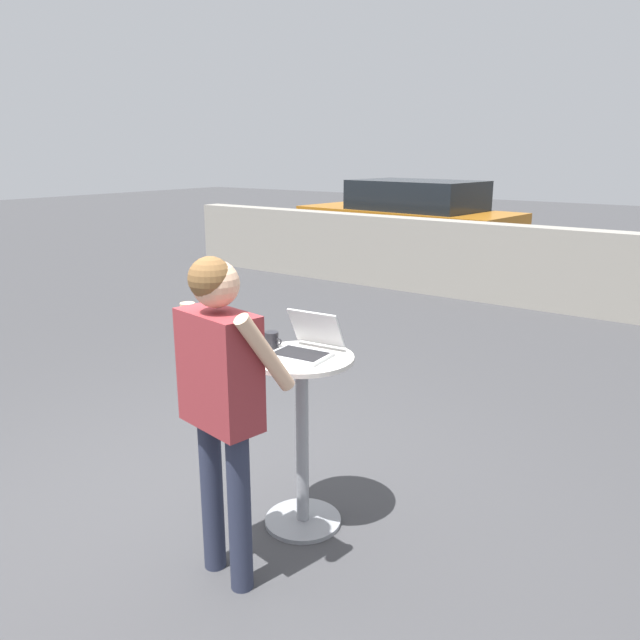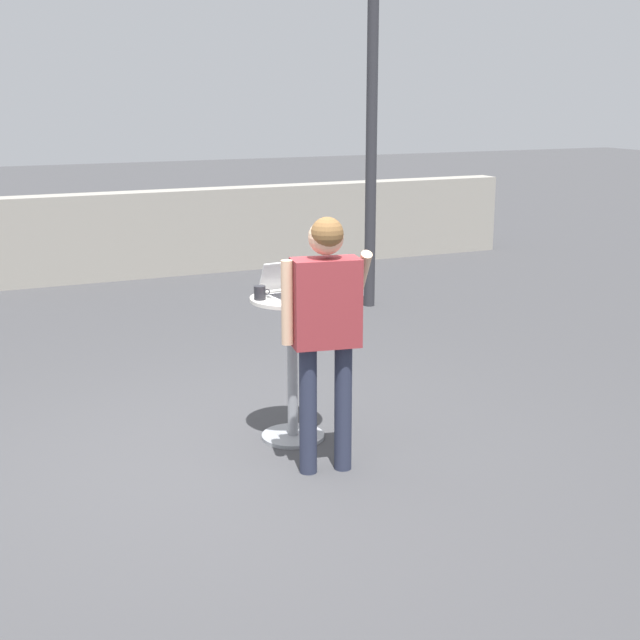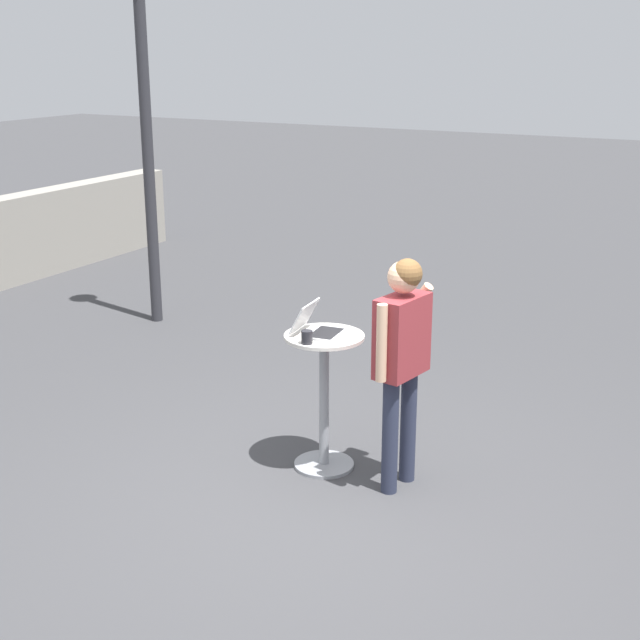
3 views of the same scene
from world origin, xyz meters
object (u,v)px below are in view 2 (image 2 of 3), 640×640
cafe_table (292,356)px  coffee_mug (260,293)px  standing_person (326,314)px  street_lamp (372,73)px  laptop (288,288)px

cafe_table → coffee_mug: bearing=176.3°
standing_person → street_lamp: 4.73m
street_lamp → laptop: bearing=-125.0°
coffee_mug → street_lamp: 4.36m
laptop → street_lamp: (2.27, 3.24, 1.46)m
laptop → coffee_mug: bearing=-170.9°
laptop → coffee_mug: laptop is taller
cafe_table → standing_person: 0.73m
cafe_table → laptop: 0.46m
coffee_mug → street_lamp: street_lamp is taller
cafe_table → laptop: (-0.01, 0.05, 0.46)m
laptop → standing_person: standing_person is taller
standing_person → cafe_table: bearing=88.3°
cafe_table → street_lamp: size_ratio=0.26×
coffee_mug → standing_person: size_ratio=0.07×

